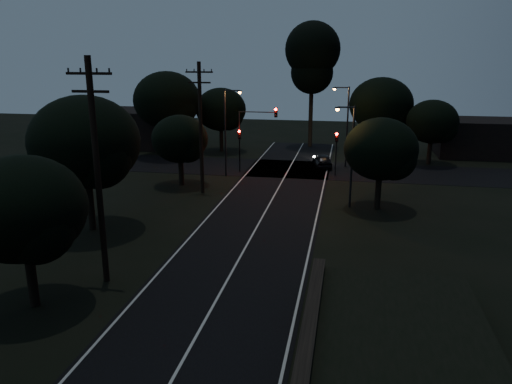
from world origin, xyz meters
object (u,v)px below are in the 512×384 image
(signal_left, at_px, (240,143))
(signal_mast, at_px, (257,128))
(utility_pole_far, at_px, (201,126))
(streetlight_b, at_px, (346,121))
(utility_pole_mid, at_px, (97,170))
(streetlight_a, at_px, (227,127))
(streetlight_c, at_px, (350,150))
(signal_right, at_px, (336,146))
(tall_pine, at_px, (312,57))
(car, at_px, (322,160))

(signal_left, bearing_deg, signal_mast, 0.13)
(utility_pole_far, distance_m, streetlight_b, 16.51)
(utility_pole_mid, xyz_separation_m, streetlight_a, (0.69, 23.00, -1.10))
(streetlight_c, bearing_deg, signal_right, 97.02)
(utility_pole_far, height_order, tall_pine, tall_pine)
(streetlight_c, bearing_deg, utility_pole_mid, -128.26)
(signal_mast, bearing_deg, signal_left, -179.87)
(signal_right, relative_size, streetlight_a, 0.51)
(utility_pole_far, relative_size, signal_left, 2.56)
(utility_pole_mid, distance_m, streetlight_a, 23.04)
(tall_pine, relative_size, streetlight_a, 1.86)
(utility_pole_mid, height_order, signal_right, utility_pole_mid)
(signal_right, xyz_separation_m, streetlight_a, (-9.91, -1.99, 1.80))
(streetlight_a, bearing_deg, streetlight_c, -35.69)
(utility_pole_mid, height_order, utility_pole_far, utility_pole_mid)
(streetlight_a, xyz_separation_m, car, (8.51, 5.44, -3.96))
(signal_left, distance_m, streetlight_a, 2.77)
(utility_pole_mid, relative_size, utility_pole_far, 1.05)
(utility_pole_mid, bearing_deg, streetlight_b, 68.70)
(signal_right, distance_m, car, 4.30)
(tall_pine, distance_m, car, 15.46)
(signal_right, height_order, streetlight_b, streetlight_b)
(signal_left, distance_m, streetlight_b, 10.84)
(streetlight_a, bearing_deg, signal_mast, 39.77)
(signal_right, height_order, car, signal_right)
(utility_pole_mid, bearing_deg, signal_right, 67.01)
(tall_pine, distance_m, streetlight_c, 26.25)
(tall_pine, height_order, car, tall_pine)
(streetlight_c, bearing_deg, utility_pole_far, 170.40)
(signal_left, bearing_deg, signal_right, 0.00)
(signal_left, xyz_separation_m, signal_mast, (1.69, 0.00, 1.50))
(tall_pine, bearing_deg, streetlight_c, -79.07)
(car, bearing_deg, streetlight_c, 89.64)
(streetlight_b, height_order, car, streetlight_b)
(signal_left, height_order, streetlight_b, streetlight_b)
(signal_mast, relative_size, streetlight_a, 0.78)
(tall_pine, height_order, streetlight_c, tall_pine)
(utility_pole_far, bearing_deg, car, 51.19)
(streetlight_a, relative_size, streetlight_c, 1.07)
(signal_right, xyz_separation_m, car, (-1.40, 3.45, -2.16))
(utility_pole_far, height_order, signal_left, utility_pole_far)
(utility_pole_far, height_order, signal_mast, utility_pole_far)
(streetlight_c, bearing_deg, signal_left, 136.24)
(utility_pole_far, relative_size, streetlight_a, 1.31)
(streetlight_a, distance_m, streetlight_b, 12.19)
(signal_left, bearing_deg, utility_pole_mid, -93.21)
(utility_pole_mid, distance_m, signal_mast, 25.22)
(streetlight_a, bearing_deg, streetlight_b, 29.48)
(car, bearing_deg, utility_pole_far, 39.76)
(utility_pole_far, bearing_deg, signal_mast, 68.89)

